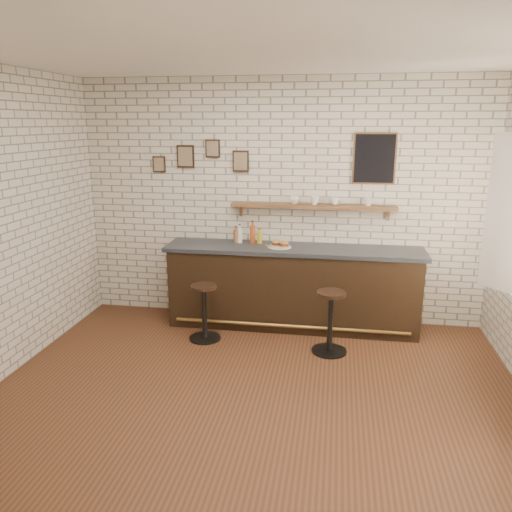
% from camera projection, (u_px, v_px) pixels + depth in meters
% --- Properties ---
extents(ground, '(5.00, 5.00, 0.00)m').
position_uv_depth(ground, '(255.00, 394.00, 4.67)').
color(ground, '#58331E').
rests_on(ground, ground).
extents(bar_counter, '(3.10, 0.65, 1.01)m').
position_uv_depth(bar_counter, '(293.00, 287.00, 6.13)').
color(bar_counter, black).
rests_on(bar_counter, ground).
extents(sandwich_plate, '(0.28, 0.28, 0.01)m').
position_uv_depth(sandwich_plate, '(279.00, 247.00, 5.99)').
color(sandwich_plate, white).
rests_on(sandwich_plate, bar_counter).
extents(ciabatta_sandwich, '(0.22, 0.15, 0.07)m').
position_uv_depth(ciabatta_sandwich, '(280.00, 243.00, 5.98)').
color(ciabatta_sandwich, tan).
rests_on(ciabatta_sandwich, sandwich_plate).
extents(potato_chips, '(0.26, 0.18, 0.00)m').
position_uv_depth(potato_chips, '(277.00, 246.00, 5.99)').
color(potato_chips, '#BE9143').
rests_on(potato_chips, sandwich_plate).
extents(bitters_bottle_brown, '(0.06, 0.06, 0.21)m').
position_uv_depth(bitters_bottle_brown, '(236.00, 236.00, 6.20)').
color(bitters_bottle_brown, brown).
rests_on(bitters_bottle_brown, bar_counter).
extents(bitters_bottle_white, '(0.06, 0.06, 0.23)m').
position_uv_depth(bitters_bottle_white, '(240.00, 235.00, 6.19)').
color(bitters_bottle_white, white).
rests_on(bitters_bottle_white, bar_counter).
extents(bitters_bottle_amber, '(0.07, 0.07, 0.28)m').
position_uv_depth(bitters_bottle_amber, '(253.00, 234.00, 6.16)').
color(bitters_bottle_amber, '#A04219').
rests_on(bitters_bottle_amber, bar_counter).
extents(condiment_bottle_yellow, '(0.06, 0.06, 0.19)m').
position_uv_depth(condiment_bottle_yellow, '(260.00, 237.00, 6.16)').
color(condiment_bottle_yellow, gold).
rests_on(condiment_bottle_yellow, bar_counter).
extents(bar_stool_left, '(0.37, 0.37, 0.67)m').
position_uv_depth(bar_stool_left, '(204.00, 310.00, 5.78)').
color(bar_stool_left, black).
rests_on(bar_stool_left, ground).
extents(bar_stool_right, '(0.39, 0.39, 0.70)m').
position_uv_depth(bar_stool_right, '(330.00, 320.00, 5.44)').
color(bar_stool_right, black).
rests_on(bar_stool_right, ground).
extents(wall_shelf, '(2.00, 0.18, 0.18)m').
position_uv_depth(wall_shelf, '(313.00, 206.00, 6.03)').
color(wall_shelf, brown).
rests_on(wall_shelf, ground).
extents(shelf_cup_a, '(0.12, 0.12, 0.09)m').
position_uv_depth(shelf_cup_a, '(295.00, 200.00, 6.05)').
color(shelf_cup_a, white).
rests_on(shelf_cup_a, wall_shelf).
extents(shelf_cup_b, '(0.15, 0.15, 0.10)m').
position_uv_depth(shelf_cup_b, '(315.00, 201.00, 6.01)').
color(shelf_cup_b, white).
rests_on(shelf_cup_b, wall_shelf).
extents(shelf_cup_c, '(0.13, 0.13, 0.09)m').
position_uv_depth(shelf_cup_c, '(335.00, 201.00, 5.97)').
color(shelf_cup_c, white).
rests_on(shelf_cup_c, wall_shelf).
extents(shelf_cup_d, '(0.10, 0.10, 0.09)m').
position_uv_depth(shelf_cup_d, '(368.00, 202.00, 5.91)').
color(shelf_cup_d, white).
rests_on(shelf_cup_d, wall_shelf).
extents(back_wall_decor, '(2.96, 0.02, 0.56)m').
position_uv_depth(back_wall_decor, '(300.00, 158.00, 5.99)').
color(back_wall_decor, black).
rests_on(back_wall_decor, ground).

